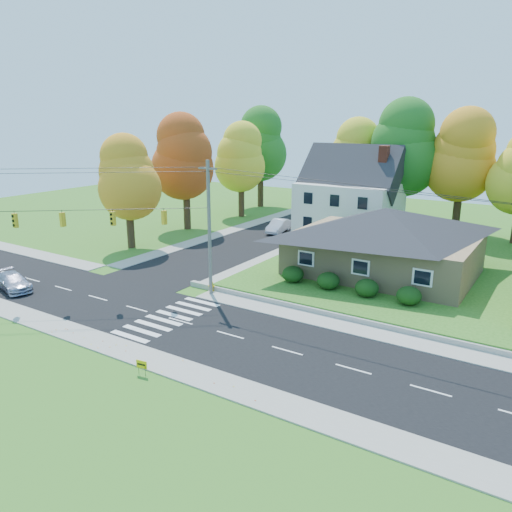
{
  "coord_description": "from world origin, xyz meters",
  "views": [
    {
      "loc": [
        20.52,
        -22.8,
        12.84
      ],
      "look_at": [
        0.74,
        8.0,
        2.68
      ],
      "focal_mm": 35.0,
      "sensor_mm": 36.0,
      "label": 1
    }
  ],
  "objects": [
    {
      "name": "ground",
      "position": [
        0.0,
        0.0,
        0.0
      ],
      "size": [
        120.0,
        120.0,
        0.0
      ],
      "primitive_type": "plane",
      "color": "#3D7923"
    },
    {
      "name": "tree_lot_1",
      "position": [
        4.0,
        33.0,
        9.61
      ],
      "size": [
        7.84,
        7.84,
        14.6
      ],
      "color": "#3F2A19",
      "rests_on": "lawn"
    },
    {
      "name": "silver_sedan",
      "position": [
        -14.96,
        -2.26,
        0.66
      ],
      "size": [
        4.73,
        2.85,
        1.28
      ],
      "primitive_type": "imported",
      "rotation": [
        0.0,
        0.0,
        1.32
      ],
      "color": "#A6A7BE",
      "rests_on": "road_main"
    },
    {
      "name": "colonial_house",
      "position": [
        0.04,
        28.0,
        4.58
      ],
      "size": [
        10.4,
        8.4,
        9.6
      ],
      "color": "silver",
      "rests_on": "lawn"
    },
    {
      "name": "tree_west_0",
      "position": [
        -17.0,
        12.0,
        7.15
      ],
      "size": [
        6.16,
        6.16,
        11.47
      ],
      "color": "#3F2A19",
      "rests_on": "ground"
    },
    {
      "name": "fire_hydrant",
      "position": [
        -1.79,
        5.66,
        0.4
      ],
      "size": [
        0.48,
        0.37,
        0.84
      ],
      "color": "#FDC700",
      "rests_on": "ground"
    },
    {
      "name": "tree_west_1",
      "position": [
        -18.0,
        22.0,
        8.46
      ],
      "size": [
        7.28,
        7.28,
        13.56
      ],
      "color": "#3F2A19",
      "rests_on": "ground"
    },
    {
      "name": "tree_lot_2",
      "position": [
        10.0,
        34.0,
        8.96
      ],
      "size": [
        7.28,
        7.28,
        13.56
      ],
      "color": "#3F2A19",
      "rests_on": "lawn"
    },
    {
      "name": "tree_west_3",
      "position": [
        -19.0,
        40.0,
        9.11
      ],
      "size": [
        7.84,
        7.84,
        14.6
      ],
      "color": "#3F2A19",
      "rests_on": "ground"
    },
    {
      "name": "hedge_row",
      "position": [
        7.5,
        9.8,
        1.14
      ],
      "size": [
        10.7,
        1.7,
        1.27
      ],
      "color": "#163A10",
      "rests_on": "lawn"
    },
    {
      "name": "sidewalk_north",
      "position": [
        0.0,
        5.0,
        0.04
      ],
      "size": [
        90.0,
        2.0,
        0.08
      ],
      "primitive_type": "cube",
      "color": "#9C9A90",
      "rests_on": "ground"
    },
    {
      "name": "road_main",
      "position": [
        0.0,
        0.0,
        0.01
      ],
      "size": [
        90.0,
        8.0,
        0.02
      ],
      "primitive_type": "cube",
      "color": "black",
      "rests_on": "ground"
    },
    {
      "name": "ranch_house",
      "position": [
        8.0,
        16.0,
        3.27
      ],
      "size": [
        14.6,
        10.6,
        5.4
      ],
      "color": "tan",
      "rests_on": "lawn"
    },
    {
      "name": "lawn",
      "position": [
        13.0,
        21.0,
        0.25
      ],
      "size": [
        30.0,
        30.0,
        0.5
      ],
      "primitive_type": "cube",
      "color": "#3D7923",
      "rests_on": "ground"
    },
    {
      "name": "traffic_infrastructure",
      "position": [
        -0.15,
        1.35,
        5.15
      ],
      "size": [
        38.1,
        10.66,
        10.0
      ],
      "color": "#666059",
      "rests_on": "ground"
    },
    {
      "name": "tree_lot_0",
      "position": [
        -2.0,
        34.0,
        8.31
      ],
      "size": [
        6.72,
        6.72,
        12.51
      ],
      "color": "#3F2A19",
      "rests_on": "lawn"
    },
    {
      "name": "road_cross",
      "position": [
        -8.0,
        26.0,
        0.01
      ],
      "size": [
        8.0,
        44.0,
        0.02
      ],
      "primitive_type": "cube",
      "color": "black",
      "rests_on": "ground"
    },
    {
      "name": "white_car",
      "position": [
        -7.84,
        26.17,
        0.76
      ],
      "size": [
        2.26,
        4.68,
        1.48
      ],
      "primitive_type": "imported",
      "rotation": [
        0.0,
        0.0,
        0.16
      ],
      "color": "silver",
      "rests_on": "road_cross"
    },
    {
      "name": "tree_west_2",
      "position": [
        -17.0,
        32.0,
        7.81
      ],
      "size": [
        6.72,
        6.72,
        12.51
      ],
      "color": "#3F2A19",
      "rests_on": "ground"
    },
    {
      "name": "yard_sign",
      "position": [
        3.01,
        -6.45,
        0.58
      ],
      "size": [
        0.65,
        0.12,
        0.81
      ],
      "color": "black",
      "rests_on": "ground"
    },
    {
      "name": "sidewalk_south",
      "position": [
        0.0,
        -5.0,
        0.04
      ],
      "size": [
        90.0,
        2.0,
        0.08
      ],
      "primitive_type": "cube",
      "color": "#9C9A90",
      "rests_on": "ground"
    }
  ]
}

